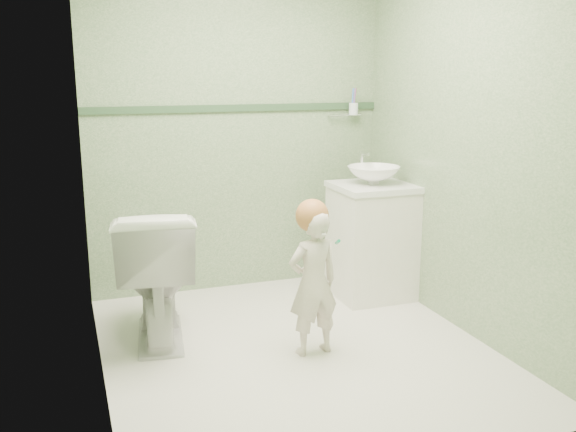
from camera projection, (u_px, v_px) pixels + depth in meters
name	position (u px, v px, depth m)	size (l,w,h in m)	color
ground	(297.00, 349.00, 3.76)	(2.50, 2.50, 0.00)	silver
room_shell	(297.00, 147.00, 3.50)	(2.50, 2.54, 2.40)	gray
trim_stripe	(237.00, 108.00, 4.60)	(2.20, 0.02, 0.05)	#2F4C30
vanity	(372.00, 243.00, 4.59)	(0.52, 0.50, 0.80)	silver
counter	(373.00, 187.00, 4.50)	(0.54, 0.52, 0.04)	white
basin	(374.00, 175.00, 4.48)	(0.37, 0.37, 0.13)	white
faucet	(362.00, 160.00, 4.63)	(0.03, 0.13, 0.18)	silver
cup_holder	(352.00, 109.00, 4.84)	(0.26, 0.07, 0.21)	silver
toilet	(156.00, 273.00, 3.85)	(0.47, 0.82, 0.83)	white
toddler	(313.00, 283.00, 3.63)	(0.31, 0.20, 0.85)	beige
hair_cap	(312.00, 216.00, 3.57)	(0.19, 0.19, 0.19)	#B06D38
teal_toothbrush	(336.00, 241.00, 3.50)	(0.11, 0.14, 0.08)	#15986A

